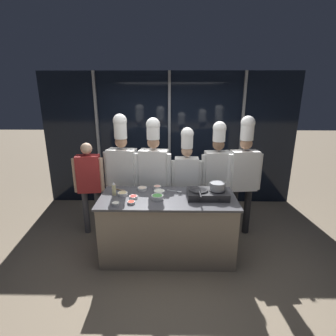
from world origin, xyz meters
The scene contains 23 objects.
ground_plane centered at (0.00, 0.00, 0.00)m, with size 24.00×24.00×0.00m, color #7F705B.
window_wall_back centered at (0.00, 1.94, 1.35)m, with size 5.14×0.09×2.70m.
demo_counter centered at (0.00, 0.00, 0.46)m, with size 1.91×0.82×0.92m.
portable_stove centered at (0.56, 0.00, 0.97)m, with size 0.56×0.37×0.11m.
frying_pan centered at (0.43, -0.01, 1.05)m, with size 0.27×0.46×0.04m.
stock_pot centered at (0.68, 0.00, 1.09)m, with size 0.23×0.20×0.11m.
squeeze_bottle_oil centered at (-0.76, 0.07, 1.01)m, with size 0.05×0.05×0.20m.
prep_bowl_chili_flakes centered at (-0.48, -0.22, 0.94)m, with size 0.11×0.11×0.03m.
prep_bowl_garlic centered at (-0.67, -0.27, 0.94)m, with size 0.10×0.10×0.03m.
prep_bowl_ginger centered at (-0.64, 0.07, 0.94)m, with size 0.14×0.14×0.04m.
prep_bowl_shrimp centered at (-0.16, 0.29, 0.95)m, with size 0.11×0.11×0.06m.
prep_bowl_bean_sprouts centered at (-0.12, 0.13, 0.95)m, with size 0.16×0.16×0.05m.
prep_bowl_bell_pepper centered at (-0.48, -0.05, 0.94)m, with size 0.12×0.12×0.04m.
prep_bowl_scallions centered at (-0.14, -0.07, 0.95)m, with size 0.17×0.17×0.06m.
prep_bowl_chicken centered at (-0.39, 0.26, 0.94)m, with size 0.14×0.14×0.04m.
serving_spoon_slotted centered at (0.13, 0.19, 0.93)m, with size 0.22×0.11×0.02m.
serving_spoon_solid centered at (-0.69, 0.23, 0.93)m, with size 0.23×0.15×0.02m.
person_guest centered at (-1.29, 0.61, 0.95)m, with size 0.48×0.23×1.56m.
chef_head centered at (-0.75, 0.68, 1.14)m, with size 0.59×0.31×2.00m.
chef_sous centered at (-0.24, 0.63, 1.13)m, with size 0.58×0.30×1.95m.
chef_line centered at (0.29, 0.62, 1.06)m, with size 0.49×0.20×1.81m.
chef_pastry centered at (0.79, 0.70, 1.11)m, with size 0.54×0.25×1.89m.
chef_apprentice centered at (1.21, 0.63, 1.15)m, with size 0.56×0.26×1.98m.
Camera 1 is at (0.06, -3.38, 2.38)m, focal length 28.00 mm.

